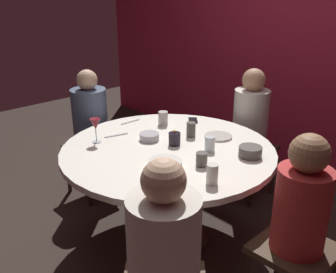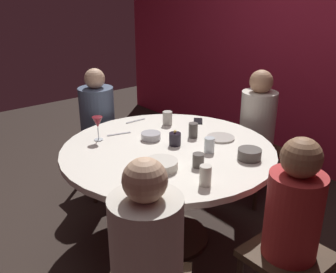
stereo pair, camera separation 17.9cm
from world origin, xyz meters
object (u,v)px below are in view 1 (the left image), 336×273
(cell_phone, at_px, (193,120))
(cup_near_candle, at_px, (212,174))
(candle_holder, at_px, (175,139))
(wine_glass, at_px, (95,125))
(bowl_serving_large, at_px, (149,137))
(cup_far_edge, at_px, (210,144))
(cup_by_right_diner, at_px, (202,159))
(seated_diner_left, at_px, (90,120))
(dinner_plate, at_px, (218,136))
(bowl_salad_center, at_px, (165,165))
(cup_center_front, at_px, (163,118))
(seated_diner_right, at_px, (301,210))
(cup_by_left_diner, at_px, (191,130))
(seated_diner_back, at_px, (250,119))
(dining_table, at_px, (168,165))
(seated_diner_front_right, at_px, (164,248))
(bowl_small_white, at_px, (250,152))

(cell_phone, distance_m, cup_near_candle, 1.07)
(candle_holder, distance_m, wine_glass, 0.56)
(bowl_serving_large, bearing_deg, cup_far_edge, 21.21)
(cell_phone, height_order, cup_by_right_diner, cup_by_right_diner)
(seated_diner_left, distance_m, cup_near_candle, 1.52)
(cup_near_candle, bearing_deg, dinner_plate, 126.05)
(bowl_salad_center, bearing_deg, dinner_plate, 99.38)
(cup_near_candle, distance_m, cup_center_front, 1.01)
(seated_diner_right, xyz_separation_m, bowl_salad_center, (-0.76, -0.24, 0.08))
(bowl_serving_large, xyz_separation_m, cup_by_right_diner, (0.54, -0.05, 0.02))
(bowl_salad_center, relative_size, cup_center_front, 1.90)
(wine_glass, distance_m, cup_center_front, 0.60)
(seated_diner_left, height_order, bowl_serving_large, seated_diner_left)
(dinner_plate, height_order, cup_near_candle, cup_near_candle)
(seated_diner_right, xyz_separation_m, cup_by_left_diner, (-1.02, 0.26, 0.10))
(cell_phone, relative_size, cup_far_edge, 1.39)
(cell_phone, bearing_deg, bowl_salad_center, -103.79)
(seated_diner_back, xyz_separation_m, cup_center_front, (-0.36, -0.69, 0.09))
(wine_glass, bearing_deg, bowl_salad_center, 4.91)
(dining_table, bearing_deg, seated_diner_right, 0.00)
(wine_glass, distance_m, cup_by_left_diner, 0.69)
(seated_diner_left, relative_size, seated_diner_right, 1.02)
(cell_phone, distance_m, bowl_serving_large, 0.54)
(candle_holder, relative_size, cup_far_edge, 1.11)
(cell_phone, height_order, bowl_serving_large, bowl_serving_large)
(seated_diner_right, bearing_deg, candle_holder, -3.65)
(dinner_plate, distance_m, cup_by_right_diner, 0.50)
(seated_diner_left, relative_size, cup_by_left_diner, 10.52)
(wine_glass, bearing_deg, cell_phone, 78.70)
(cup_by_left_diner, bearing_deg, dining_table, -83.75)
(cup_by_right_diner, xyz_separation_m, cup_far_edge, (-0.11, 0.21, 0.01))
(dinner_plate, bearing_deg, seated_diner_front_right, -61.74)
(seated_diner_left, distance_m, bowl_small_white, 1.48)
(candle_holder, height_order, wine_glass, wine_glass)
(bowl_small_white, xyz_separation_m, cup_by_right_diner, (-0.13, -0.33, 0.01))
(seated_diner_right, relative_size, seated_diner_front_right, 0.99)
(bowl_serving_large, distance_m, cup_by_right_diner, 0.55)
(seated_diner_back, bearing_deg, seated_diner_left, -44.50)
(dining_table, distance_m, seated_diner_left, 0.97)
(cup_far_edge, bearing_deg, cup_near_candle, -48.24)
(cup_by_left_diner, relative_size, cup_by_right_diner, 1.25)
(bowl_small_white, bearing_deg, seated_diner_back, 124.12)
(seated_diner_left, bearing_deg, cup_by_right_diner, -2.16)
(candle_holder, xyz_separation_m, cup_by_right_diner, (0.35, -0.11, -0.00))
(wine_glass, distance_m, dinner_plate, 0.89)
(candle_holder, bearing_deg, cup_far_edge, 23.41)
(dinner_plate, xyz_separation_m, bowl_small_white, (0.36, -0.12, 0.03))
(bowl_serving_large, bearing_deg, seated_diner_back, 78.92)
(bowl_serving_large, distance_m, cup_by_left_diner, 0.31)
(dining_table, xyz_separation_m, cup_by_right_diner, (0.35, -0.05, 0.18))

